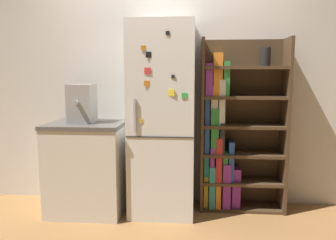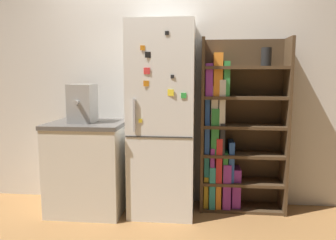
{
  "view_description": "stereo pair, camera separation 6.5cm",
  "coord_description": "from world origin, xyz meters",
  "views": [
    {
      "loc": [
        0.32,
        -3.04,
        1.37
      ],
      "look_at": [
        0.06,
        0.15,
        0.94
      ],
      "focal_mm": 35.0,
      "sensor_mm": 36.0,
      "label": 1
    },
    {
      "loc": [
        0.39,
        -3.03,
        1.37
      ],
      "look_at": [
        0.06,
        0.15,
        0.94
      ],
      "focal_mm": 35.0,
      "sensor_mm": 36.0,
      "label": 2
    }
  ],
  "objects": [
    {
      "name": "refrigerator",
      "position": [
        -0.0,
        0.16,
        0.94
      ],
      "size": [
        0.63,
        0.61,
        1.88
      ],
      "color": "white",
      "rests_on": "ground_plane"
    },
    {
      "name": "wall_back",
      "position": [
        0.0,
        0.47,
        1.3
      ],
      "size": [
        8.0,
        0.05,
        2.6
      ],
      "color": "silver",
      "rests_on": "ground_plane"
    },
    {
      "name": "bookshelf",
      "position": [
        0.69,
        0.32,
        0.77
      ],
      "size": [
        0.85,
        0.32,
        1.74
      ],
      "color": "#4C3823",
      "rests_on": "ground_plane"
    },
    {
      "name": "espresso_machine",
      "position": [
        -0.79,
        0.1,
        1.1
      ],
      "size": [
        0.24,
        0.32,
        0.38
      ],
      "color": "#A5A39E",
      "rests_on": "kitchen_counter"
    },
    {
      "name": "kitchen_counter",
      "position": [
        -0.76,
        0.13,
        0.46
      ],
      "size": [
        0.75,
        0.67,
        0.91
      ],
      "color": "silver",
      "rests_on": "ground_plane"
    },
    {
      "name": "ground_plane",
      "position": [
        0.0,
        0.0,
        0.0
      ],
      "size": [
        16.0,
        16.0,
        0.0
      ],
      "primitive_type": "plane",
      "color": "#A87542"
    }
  ]
}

